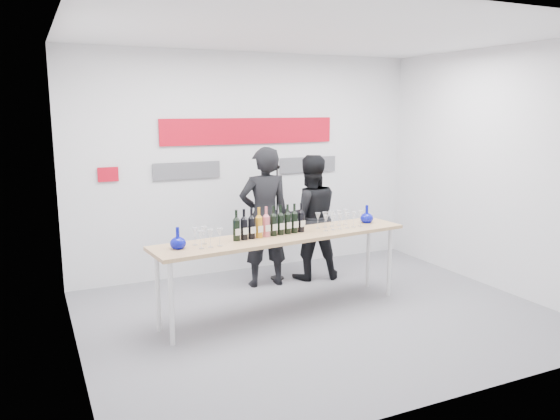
{
  "coord_description": "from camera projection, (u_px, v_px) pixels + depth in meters",
  "views": [
    {
      "loc": [
        -2.81,
        -5.01,
        2.27
      ],
      "look_at": [
        -0.3,
        0.36,
        1.15
      ],
      "focal_mm": 35.0,
      "sensor_mm": 36.0,
      "label": 1
    }
  ],
  "objects": [
    {
      "name": "decanter_right",
      "position": [
        367.0,
        214.0,
        6.61
      ],
      "size": [
        0.16,
        0.16,
        0.21
      ],
      "primitive_type": null,
      "color": "#080D9F",
      "rests_on": "tasting_table"
    },
    {
      "name": "ground",
      "position": [
        318.0,
        315.0,
        6.05
      ],
      "size": [
        5.0,
        5.0,
        0.0
      ],
      "primitive_type": "plane",
      "color": "slate",
      "rests_on": "ground"
    },
    {
      "name": "glasses_right",
      "position": [
        338.0,
        220.0,
        6.34
      ],
      "size": [
        0.58,
        0.27,
        0.18
      ],
      "color": "silver",
      "rests_on": "tasting_table"
    },
    {
      "name": "presenter_left",
      "position": [
        264.0,
        217.0,
        6.92
      ],
      "size": [
        0.69,
        0.49,
        1.79
      ],
      "primitive_type": "imported",
      "rotation": [
        0.0,
        0.0,
        3.04
      ],
      "color": "black",
      "rests_on": "ground"
    },
    {
      "name": "mic_stand",
      "position": [
        277.0,
        245.0,
        7.25
      ],
      "size": [
        0.18,
        0.18,
        1.53
      ],
      "rotation": [
        0.0,
        0.0,
        -0.09
      ],
      "color": "black",
      "rests_on": "ground"
    },
    {
      "name": "decanter_left",
      "position": [
        178.0,
        238.0,
        5.39
      ],
      "size": [
        0.16,
        0.16,
        0.21
      ],
      "primitive_type": null,
      "color": "#080D9F",
      "rests_on": "tasting_table"
    },
    {
      "name": "back_wall",
      "position": [
        250.0,
        164.0,
        7.55
      ],
      "size": [
        5.0,
        0.04,
        3.0
      ],
      "primitive_type": "cube",
      "color": "silver",
      "rests_on": "ground"
    },
    {
      "name": "glasses_left",
      "position": [
        206.0,
        237.0,
        5.49
      ],
      "size": [
        0.28,
        0.23,
        0.18
      ],
      "color": "silver",
      "rests_on": "tasting_table"
    },
    {
      "name": "wine_bottles",
      "position": [
        270.0,
        221.0,
        5.9
      ],
      "size": [
        0.89,
        0.17,
        0.33
      ],
      "rotation": [
        0.0,
        0.0,
        0.11
      ],
      "color": "black",
      "rests_on": "tasting_table"
    },
    {
      "name": "tasting_table",
      "position": [
        284.0,
        241.0,
        6.0
      ],
      "size": [
        3.01,
        0.9,
        0.89
      ],
      "rotation": [
        0.0,
        0.0,
        0.11
      ],
      "color": "tan",
      "rests_on": "ground"
    },
    {
      "name": "signage",
      "position": [
        246.0,
        142.0,
        7.45
      ],
      "size": [
        3.38,
        0.02,
        0.79
      ],
      "color": "#BC081A",
      "rests_on": "back_wall"
    },
    {
      "name": "presenter_right",
      "position": [
        310.0,
        217.0,
        7.23
      ],
      "size": [
        0.92,
        0.79,
        1.66
      ],
      "primitive_type": "imported",
      "rotation": [
        0.0,
        0.0,
        2.92
      ],
      "color": "black",
      "rests_on": "ground"
    }
  ]
}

